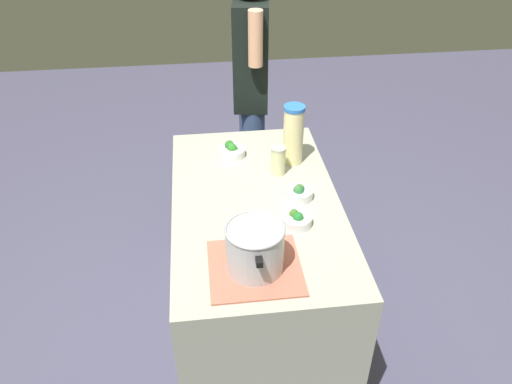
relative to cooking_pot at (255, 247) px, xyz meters
name	(u,v)px	position (x,y,z in m)	size (l,w,h in m)	color
ground_plane	(256,326)	(0.44, -0.06, -0.98)	(8.00, 8.00, 0.00)	#46445C
counter_slab	(256,270)	(0.44, -0.06, -0.54)	(1.33, 0.77, 0.87)	#9B9E8C
dish_cloth	(255,267)	(0.00, 0.00, -0.10)	(0.35, 0.36, 0.01)	#B7614E
cooking_pot	(255,247)	(0.00, 0.00, 0.00)	(0.30, 0.23, 0.19)	#B7B7BC
lemonade_pitcher	(293,134)	(0.75, -0.28, 0.05)	(0.10, 0.10, 0.31)	beige
mason_jar	(278,160)	(0.65, -0.19, -0.03)	(0.07, 0.07, 0.15)	beige
broccoli_bowl_front	(232,151)	(0.85, 0.02, -0.08)	(0.13, 0.13, 0.08)	silver
broccoli_bowl_center	(299,193)	(0.43, -0.26, -0.08)	(0.12, 0.12, 0.07)	silver
broccoli_bowl_back	(297,219)	(0.25, -0.21, -0.08)	(0.13, 0.13, 0.07)	silver
person_cook	(251,93)	(1.45, -0.15, -0.04)	(0.50, 0.25, 1.70)	#344771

